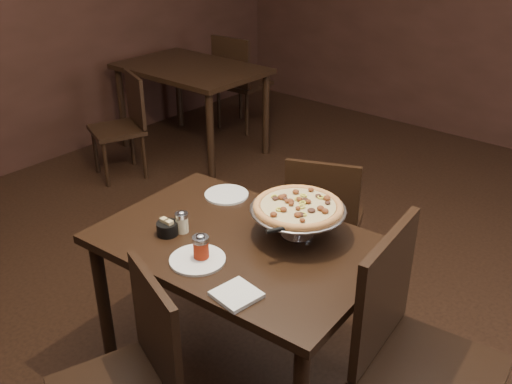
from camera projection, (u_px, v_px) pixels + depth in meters
The scene contains 16 objects.
room at pixel (293, 82), 2.07m from camera, with size 6.04×7.04×2.84m.
dining_table at pixel (239, 259), 2.41m from camera, with size 1.21×0.85×0.73m.
background_table at pixel (191, 78), 4.82m from camera, with size 1.20×0.80×0.75m.
pizza_stand at pixel (298, 207), 2.34m from camera, with size 0.40×0.40×0.17m.
parmesan_shaker at pixel (182, 222), 2.40m from camera, with size 0.06×0.06×0.10m.
pepper_flake_shaker at pixel (201, 247), 2.21m from camera, with size 0.07×0.07×0.11m.
packet_caddy at pixel (167, 228), 2.39m from camera, with size 0.09×0.09×0.07m.
napkin_stack at pixel (236, 295), 2.03m from camera, with size 0.15×0.15×0.02m, color silver.
plate_left at pixel (227, 195), 2.72m from camera, with size 0.21×0.21×0.01m, color white.
plate_near at pixel (198, 260), 2.23m from camera, with size 0.22×0.22×0.01m, color white.
serving_spatula at pixel (281, 230), 2.19m from camera, with size 0.15×0.15×0.02m.
chair_far at pixel (323, 219), 3.09m from camera, with size 0.51×0.51×0.83m.
chair_near at pixel (130, 376), 2.04m from camera, with size 0.51×0.51×0.86m.
chair_side at pixel (413, 351), 2.05m from camera, with size 0.51×0.51×0.99m.
bg_chair_far at pixel (239, 79), 5.36m from camera, with size 0.44×0.44×0.90m.
bg_chair_near at pixel (124, 122), 4.46m from camera, with size 0.49×0.49×0.81m.
Camera 1 is at (1.26, -1.61, 1.99)m, focal length 40.00 mm.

